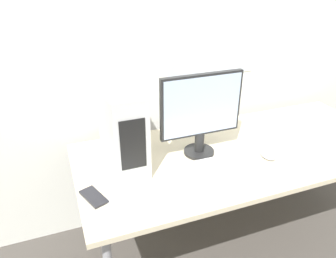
{
  "coord_description": "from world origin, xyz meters",
  "views": [
    {
      "loc": [
        -0.94,
        -0.93,
        1.67
      ],
      "look_at": [
        -0.44,
        0.4,
        0.93
      ],
      "focal_mm": 35.0,
      "sensor_mm": 36.0,
      "label": 1
    }
  ],
  "objects_px": {
    "mouse": "(268,155)",
    "cell_phone": "(94,197)",
    "keyboard": "(221,166)",
    "monitor_main": "(201,111)",
    "pc_tower": "(121,123)"
  },
  "relations": [
    {
      "from": "mouse",
      "to": "cell_phone",
      "type": "bearing_deg",
      "value": -179.4
    },
    {
      "from": "monitor_main",
      "to": "pc_tower",
      "type": "bearing_deg",
      "value": 166.94
    },
    {
      "from": "cell_phone",
      "to": "keyboard",
      "type": "bearing_deg",
      "value": -20.26
    },
    {
      "from": "monitor_main",
      "to": "cell_phone",
      "type": "height_order",
      "value": "monitor_main"
    },
    {
      "from": "mouse",
      "to": "cell_phone",
      "type": "relative_size",
      "value": 0.6
    },
    {
      "from": "pc_tower",
      "to": "monitor_main",
      "type": "height_order",
      "value": "monitor_main"
    },
    {
      "from": "pc_tower",
      "to": "mouse",
      "type": "relative_size",
      "value": 4.67
    },
    {
      "from": "pc_tower",
      "to": "cell_phone",
      "type": "height_order",
      "value": "pc_tower"
    },
    {
      "from": "keyboard",
      "to": "cell_phone",
      "type": "relative_size",
      "value": 2.63
    },
    {
      "from": "mouse",
      "to": "cell_phone",
      "type": "distance_m",
      "value": 0.93
    },
    {
      "from": "pc_tower",
      "to": "keyboard",
      "type": "bearing_deg",
      "value": -31.09
    },
    {
      "from": "monitor_main",
      "to": "mouse",
      "type": "height_order",
      "value": "monitor_main"
    },
    {
      "from": "cell_phone",
      "to": "monitor_main",
      "type": "bearing_deg",
      "value": -4.16
    },
    {
      "from": "keyboard",
      "to": "cell_phone",
      "type": "height_order",
      "value": "keyboard"
    },
    {
      "from": "pc_tower",
      "to": "cell_phone",
      "type": "xyz_separation_m",
      "value": [
        -0.2,
        -0.27,
        -0.2
      ]
    }
  ]
}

